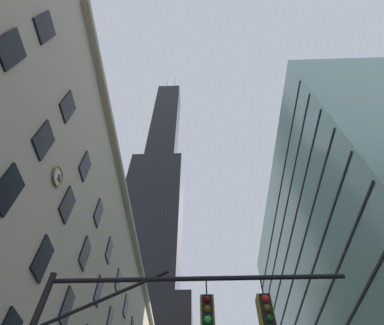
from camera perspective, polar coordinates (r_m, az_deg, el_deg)
dark_skyscraper at (r=105.20m, az=-8.18°, el=-17.34°), size 29.19×29.19×218.07m
glass_office_midrise at (r=50.00m, az=30.78°, el=-21.21°), size 18.85×47.79×46.64m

